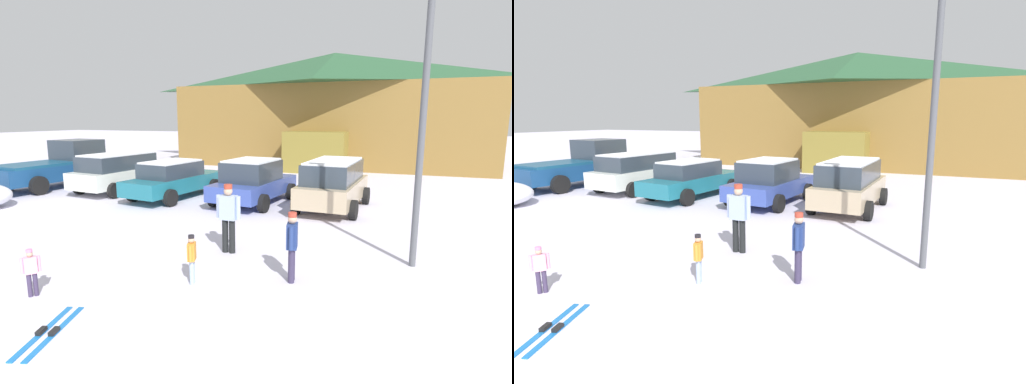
% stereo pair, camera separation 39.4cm
% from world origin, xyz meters
% --- Properties ---
extents(ski_lodge, '(20.68, 11.51, 7.61)m').
position_xyz_m(ski_lodge, '(-0.33, 26.25, 3.85)').
color(ski_lodge, olive).
rests_on(ski_lodge, ground).
extents(parked_white_suv, '(2.46, 4.36, 1.69)m').
position_xyz_m(parked_white_suv, '(-6.65, 11.42, 0.91)').
color(parked_white_suv, white).
rests_on(parked_white_suv, ground).
extents(parked_teal_hatchback, '(2.44, 4.73, 1.52)m').
position_xyz_m(parked_teal_hatchback, '(-3.58, 11.10, 0.78)').
color(parked_teal_hatchback, '#1E6D7F').
rests_on(parked_teal_hatchback, ground).
extents(parked_blue_hatchback, '(2.43, 4.22, 1.68)m').
position_xyz_m(parked_blue_hatchback, '(-0.21, 11.34, 0.84)').
color(parked_blue_hatchback, '#364CA2').
rests_on(parked_blue_hatchback, ground).
extents(parked_beige_suv, '(2.21, 4.20, 1.76)m').
position_xyz_m(parked_beige_suv, '(2.78, 11.51, 0.94)').
color(parked_beige_suv, tan).
rests_on(parked_beige_suv, ground).
extents(pickup_truck, '(2.74, 5.98, 2.15)m').
position_xyz_m(pickup_truck, '(-10.12, 11.53, 0.99)').
color(pickup_truck, navy).
rests_on(pickup_truck, ground).
extents(skier_teen_in_navy_coat, '(0.27, 0.51, 1.41)m').
position_xyz_m(skier_teen_in_navy_coat, '(3.34, 4.82, 0.79)').
color(skier_teen_in_navy_coat, '#362E4B').
rests_on(skier_teen_in_navy_coat, ground).
extents(skier_adult_in_blue_parka, '(0.62, 0.25, 1.67)m').
position_xyz_m(skier_adult_in_blue_parka, '(1.42, 5.90, 0.94)').
color(skier_adult_in_blue_parka, black).
rests_on(skier_adult_in_blue_parka, ground).
extents(skier_child_in_pink_snowsuit, '(0.23, 0.28, 0.89)m').
position_xyz_m(skier_child_in_pink_snowsuit, '(-0.81, 2.38, 0.50)').
color(skier_child_in_pink_snowsuit, '#3B304E').
rests_on(skier_child_in_pink_snowsuit, ground).
extents(skier_child_in_orange_jacket, '(0.22, 0.35, 0.99)m').
position_xyz_m(skier_child_in_orange_jacket, '(1.58, 3.97, 0.56)').
color(skier_child_in_orange_jacket, '#9CB4D4').
rests_on(skier_child_in_orange_jacket, ground).
extents(pair_of_skis, '(0.80, 1.59, 0.08)m').
position_xyz_m(pair_of_skis, '(0.53, 1.56, 0.02)').
color(pair_of_skis, '#1966B4').
rests_on(pair_of_skis, ground).
extents(lamp_post, '(0.44, 0.24, 6.12)m').
position_xyz_m(lamp_post, '(5.54, 6.63, 3.41)').
color(lamp_post, '#515459').
rests_on(lamp_post, ground).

